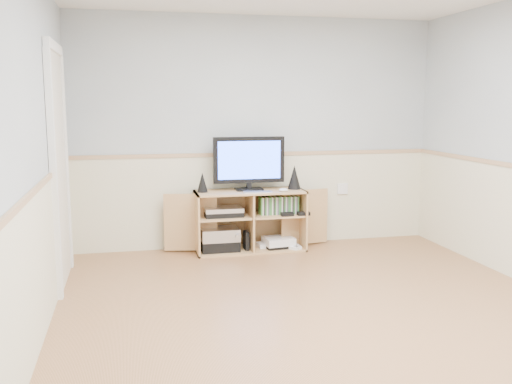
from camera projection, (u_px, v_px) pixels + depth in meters
room at (314, 153)px, 4.18m from camera, size 4.04×4.54×2.54m
media_cabinet at (249, 219)px, 6.17m from camera, size 1.82×0.44×0.65m
monitor at (249, 161)px, 6.06m from camera, size 0.77×0.18×0.57m
speaker_left at (202, 182)px, 5.96m from camera, size 0.11×0.11×0.21m
speaker_right at (294, 177)px, 6.17m from camera, size 0.14×0.14×0.26m
keyboard at (258, 192)px, 5.94m from camera, size 0.31×0.15×0.01m
mouse at (284, 190)px, 6.00m from camera, size 0.10×0.07×0.04m
av_components at (221, 232)px, 6.06m from camera, size 0.50×0.30×0.47m
game_consoles at (277, 242)px, 6.21m from camera, size 0.46×0.30×0.11m
game_cases at (279, 205)px, 6.14m from camera, size 0.42×0.13×0.19m
wall_outlet at (342, 189)px, 6.54m from camera, size 0.12×0.03×0.12m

